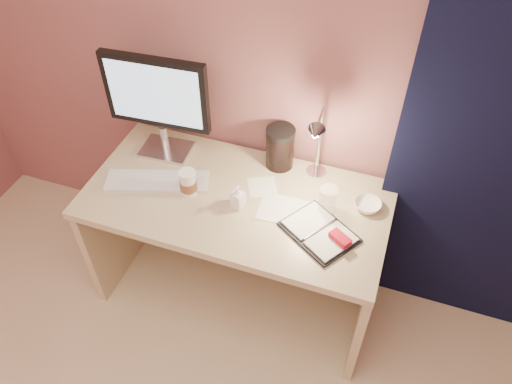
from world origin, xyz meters
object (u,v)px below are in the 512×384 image
(coffee_cup, at_px, (188,183))
(bowl, at_px, (368,205))
(clear_cup, at_px, (328,201))
(planner, at_px, (321,232))
(monitor, at_px, (158,98))
(desk, at_px, (243,219))
(desk_lamp, at_px, (314,145))
(keyboard, at_px, (157,181))
(lotion_bottle, at_px, (238,196))
(dark_jar, at_px, (280,149))

(coffee_cup, xyz_separation_m, bowl, (0.80, 0.17, -0.04))
(clear_cup, bearing_deg, planner, -86.06)
(clear_cup, bearing_deg, monitor, 171.02)
(bowl, bearing_deg, monitor, 176.76)
(coffee_cup, bearing_deg, bowl, 12.27)
(desk, distance_m, bowl, 0.63)
(desk, distance_m, clear_cup, 0.51)
(planner, height_order, bowl, planner)
(desk, height_order, coffee_cup, coffee_cup)
(planner, bearing_deg, coffee_cup, -150.91)
(desk, relative_size, desk_lamp, 3.42)
(keyboard, bearing_deg, desk_lamp, -1.04)
(bowl, bearing_deg, planner, -126.61)
(coffee_cup, distance_m, lotion_bottle, 0.24)
(lotion_bottle, bearing_deg, desk_lamp, 39.32)
(monitor, relative_size, bowl, 4.41)
(keyboard, bearing_deg, lotion_bottle, -19.77)
(bowl, bearing_deg, keyboard, -170.35)
(monitor, relative_size, planner, 1.42)
(clear_cup, xyz_separation_m, bowl, (0.17, 0.08, -0.05))
(keyboard, relative_size, coffee_cup, 3.75)
(monitor, relative_size, desk_lamp, 1.31)
(bowl, xyz_separation_m, lotion_bottle, (-0.55, -0.18, 0.04))
(monitor, xyz_separation_m, keyboard, (0.07, -0.22, -0.31))
(desk, relative_size, coffee_cup, 10.90)
(dark_jar, bearing_deg, lotion_bottle, -105.58)
(desk, distance_m, desk_lamp, 0.58)
(monitor, xyz_separation_m, bowl, (1.03, -0.06, -0.30))
(coffee_cup, relative_size, dark_jar, 0.67)
(lotion_bottle, bearing_deg, bowl, 17.65)
(desk_lamp, bearing_deg, bowl, -12.59)
(planner, bearing_deg, lotion_bottle, -152.82)
(desk, xyz_separation_m, monitor, (-0.45, 0.11, 0.55))
(planner, xyz_separation_m, clear_cup, (-0.01, 0.14, 0.06))
(desk, bearing_deg, planner, -20.56)
(desk, xyz_separation_m, desk_lamp, (0.30, 0.10, 0.48))
(keyboard, distance_m, coffee_cup, 0.18)
(coffee_cup, bearing_deg, desk_lamp, 23.09)
(clear_cup, height_order, lotion_bottle, clear_cup)
(planner, height_order, coffee_cup, coffee_cup)
(coffee_cup, bearing_deg, lotion_bottle, -0.61)
(clear_cup, distance_m, desk_lamp, 0.25)
(monitor, height_order, bowl, monitor)
(coffee_cup, xyz_separation_m, dark_jar, (0.34, 0.33, 0.04))
(monitor, distance_m, lotion_bottle, 0.59)
(keyboard, height_order, desk_lamp, desk_lamp)
(keyboard, distance_m, bowl, 0.98)
(planner, bearing_deg, desk_lamp, 147.89)
(desk, distance_m, planner, 0.51)
(lotion_bottle, distance_m, dark_jar, 0.34)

